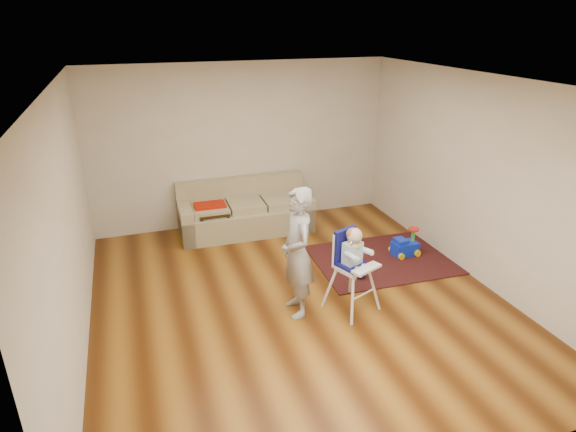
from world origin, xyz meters
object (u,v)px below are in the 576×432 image
object	(u,v)px
ride_on_toy	(406,242)
toy_ball	(361,273)
adult	(297,253)
side_table	(213,224)
high_chair	(352,271)
sofa	(245,207)

from	to	relation	value
ride_on_toy	toy_ball	bearing A→B (deg)	-158.78
adult	side_table	bearing A→B (deg)	-165.05
toy_ball	high_chair	xyz separation A→B (m)	(-0.45, -0.61, 0.43)
ride_on_toy	toy_ball	world-z (taller)	ride_on_toy
adult	ride_on_toy	bearing A→B (deg)	115.06
side_table	high_chair	world-z (taller)	high_chair
ride_on_toy	high_chair	size ratio (longest dim) A/B	0.38
toy_ball	high_chair	distance (m)	0.87
toy_ball	adult	bearing A→B (deg)	-157.37
side_table	high_chair	bearing A→B (deg)	-64.60
adult	sofa	bearing A→B (deg)	-178.23
side_table	adult	xyz separation A→B (m)	(0.57, -2.42, 0.56)
high_chair	adult	xyz separation A→B (m)	(-0.65, 0.15, 0.27)
toy_ball	adult	xyz separation A→B (m)	(-1.10, -0.46, 0.70)
toy_ball	adult	distance (m)	1.39
sofa	high_chair	xyz separation A→B (m)	(0.65, -2.68, 0.10)
sofa	ride_on_toy	distance (m)	2.64
sofa	adult	bearing A→B (deg)	-88.67
sofa	ride_on_toy	world-z (taller)	sofa
sofa	side_table	distance (m)	0.61
ride_on_toy	adult	bearing A→B (deg)	-159.54
side_table	toy_ball	size ratio (longest dim) A/B	3.10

